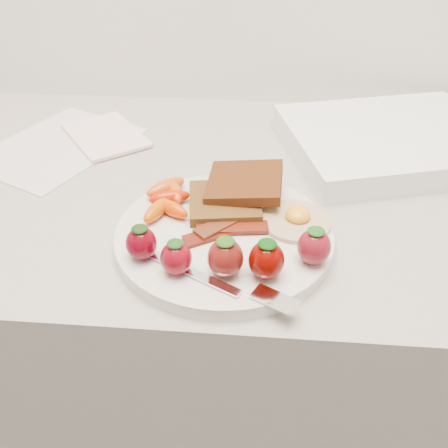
{
  "coord_description": "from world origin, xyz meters",
  "views": [
    {
      "loc": [
        0.06,
        1.06,
        1.29
      ],
      "look_at": [
        0.02,
        1.55,
        0.93
      ],
      "focal_mm": 40.0,
      "sensor_mm": 36.0,
      "label": 1
    }
  ],
  "objects": [
    {
      "name": "fork",
      "position": [
        0.04,
        1.45,
        0.92
      ],
      "size": [
        0.17,
        0.09,
        0.0
      ],
      "color": "white",
      "rests_on": "plate"
    },
    {
      "name": "notepad",
      "position": [
        -0.2,
        1.82,
        0.91
      ],
      "size": [
        0.18,
        0.19,
        0.01
      ],
      "primitive_type": "cube",
      "rotation": [
        0.0,
        0.0,
        0.65
      ],
      "color": "#FFD3D6",
      "rests_on": "paper_sheet"
    },
    {
      "name": "baby_carrots",
      "position": [
        -0.05,
        1.6,
        0.93
      ],
      "size": [
        0.07,
        0.11,
        0.02
      ],
      "color": "#BF1D00",
      "rests_on": "plate"
    },
    {
      "name": "appliance",
      "position": [
        0.27,
        1.81,
        0.92
      ],
      "size": [
        0.38,
        0.34,
        0.04
      ],
      "primitive_type": "cube",
      "rotation": [
        0.0,
        0.0,
        0.27
      ],
      "color": "white",
      "rests_on": "counter"
    },
    {
      "name": "plate",
      "position": [
        0.02,
        1.55,
        0.91
      ],
      "size": [
        0.27,
        0.27,
        0.02
      ],
      "primitive_type": "cylinder",
      "color": "silver",
      "rests_on": "counter"
    },
    {
      "name": "bacon_strips",
      "position": [
        0.03,
        1.55,
        0.92
      ],
      "size": [
        0.11,
        0.09,
        0.01
      ],
      "color": "#411307",
      "rests_on": "plate"
    },
    {
      "name": "toast_lower",
      "position": [
        0.02,
        1.6,
        0.93
      ],
      "size": [
        0.1,
        0.1,
        0.01
      ],
      "primitive_type": "cube",
      "rotation": [
        0.0,
        0.0,
        0.14
      ],
      "color": "black",
      "rests_on": "plate"
    },
    {
      "name": "counter",
      "position": [
        0.0,
        1.7,
        0.45
      ],
      "size": [
        2.0,
        0.6,
        0.9
      ],
      "primitive_type": "cube",
      "color": "gray",
      "rests_on": "ground"
    },
    {
      "name": "toast_upper",
      "position": [
        0.05,
        1.63,
        0.94
      ],
      "size": [
        0.1,
        0.1,
        0.02
      ],
      "primitive_type": "cube",
      "rotation": [
        0.0,
        -0.1,
        -0.05
      ],
      "color": "black",
      "rests_on": "toast_lower"
    },
    {
      "name": "strawberries",
      "position": [
        0.04,
        1.48,
        0.94
      ],
      "size": [
        0.23,
        0.07,
        0.05
      ],
      "color": "#5B010D",
      "rests_on": "plate"
    },
    {
      "name": "fried_egg",
      "position": [
        0.11,
        1.57,
        0.92
      ],
      "size": [
        0.12,
        0.12,
        0.02
      ],
      "color": "beige",
      "rests_on": "plate"
    },
    {
      "name": "paper_sheet",
      "position": [
        -0.27,
        1.78,
        0.9
      ],
      "size": [
        0.28,
        0.31,
        0.0
      ],
      "primitive_type": "cube",
      "rotation": [
        0.0,
        0.0,
        -0.45
      ],
      "color": "silver",
      "rests_on": "counter"
    }
  ]
}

